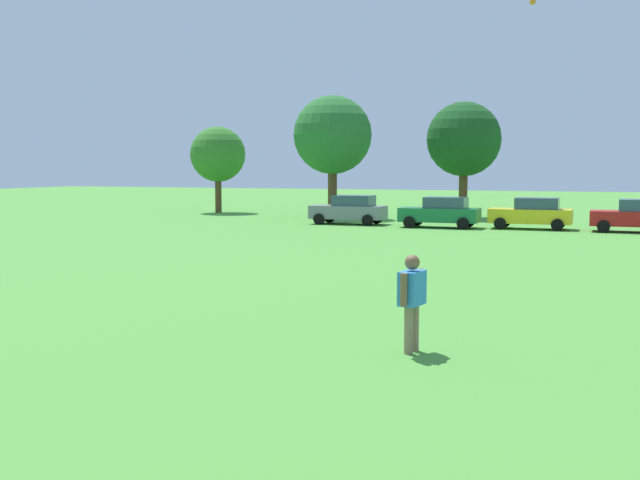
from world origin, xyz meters
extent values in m
plane|color=#4C9338|center=(0.00, 30.00, 0.00)|extent=(160.00, 160.00, 0.00)
cylinder|color=#8C7259|center=(2.89, 13.54, 0.43)|extent=(0.16, 0.16, 0.87)
cylinder|color=#8C7259|center=(2.84, 13.28, 0.43)|extent=(0.16, 0.16, 0.87)
cube|color=#337FCC|center=(2.87, 13.41, 1.18)|extent=(0.42, 0.63, 0.62)
cylinder|color=brown|center=(2.93, 13.77, 1.20)|extent=(0.13, 0.13, 0.58)
cylinder|color=brown|center=(2.81, 13.06, 1.20)|extent=(0.13, 0.13, 0.58)
sphere|color=brown|center=(2.87, 13.41, 1.64)|extent=(0.27, 0.27, 0.27)
sphere|color=orange|center=(4.91, 12.85, 5.96)|extent=(0.10, 0.10, 0.10)
cube|color=slate|center=(-8.36, 43.25, 0.70)|extent=(4.30, 1.80, 0.76)
cube|color=#334756|center=(-8.02, 43.25, 1.38)|extent=(2.24, 1.58, 0.60)
cylinder|color=black|center=(-9.82, 42.35, 0.32)|extent=(0.64, 0.22, 0.64)
cylinder|color=black|center=(-9.82, 44.15, 0.32)|extent=(0.64, 0.22, 0.64)
cylinder|color=black|center=(-6.90, 42.35, 0.32)|extent=(0.64, 0.22, 0.64)
cylinder|color=black|center=(-6.90, 44.15, 0.32)|extent=(0.64, 0.22, 0.64)
cube|color=#196B38|center=(-2.85, 42.58, 0.70)|extent=(4.30, 1.80, 0.76)
cube|color=#334756|center=(-2.51, 42.58, 1.38)|extent=(2.24, 1.58, 0.60)
cylinder|color=black|center=(-4.31, 41.68, 0.32)|extent=(0.64, 0.22, 0.64)
cylinder|color=black|center=(-4.31, 43.48, 0.32)|extent=(0.64, 0.22, 0.64)
cylinder|color=black|center=(-1.39, 41.68, 0.32)|extent=(0.64, 0.22, 0.64)
cylinder|color=black|center=(-1.39, 43.48, 0.32)|extent=(0.64, 0.22, 0.64)
cube|color=yellow|center=(1.92, 43.30, 0.70)|extent=(4.30, 1.80, 0.76)
cube|color=#334756|center=(2.27, 43.30, 1.38)|extent=(2.24, 1.58, 0.60)
cylinder|color=black|center=(0.46, 42.40, 0.32)|extent=(0.64, 0.22, 0.64)
cylinder|color=black|center=(0.46, 44.20, 0.32)|extent=(0.64, 0.22, 0.64)
cylinder|color=black|center=(3.39, 42.40, 0.32)|extent=(0.64, 0.22, 0.64)
cylinder|color=black|center=(3.39, 44.20, 0.32)|extent=(0.64, 0.22, 0.64)
cube|color=red|center=(7.12, 42.99, 0.70)|extent=(4.30, 1.80, 0.76)
cylinder|color=black|center=(5.65, 42.09, 0.32)|extent=(0.64, 0.22, 0.64)
cylinder|color=black|center=(5.65, 43.89, 0.32)|extent=(0.64, 0.22, 0.64)
cylinder|color=brown|center=(-20.88, 50.98, 1.26)|extent=(0.46, 0.46, 2.52)
sphere|color=#337528|center=(-20.88, 50.98, 4.22)|extent=(3.99, 3.99, 3.99)
cylinder|color=brown|center=(-11.16, 48.39, 1.61)|extent=(0.59, 0.59, 3.22)
sphere|color=#286B2D|center=(-11.16, 48.39, 5.38)|extent=(5.09, 5.09, 5.09)
cylinder|color=brown|center=(-3.20, 51.47, 1.53)|extent=(0.56, 0.56, 3.06)
sphere|color=#194C1E|center=(-3.20, 51.47, 5.11)|extent=(4.83, 4.83, 4.83)
camera|label=1|loc=(6.28, -0.41, 3.36)|focal=44.63mm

